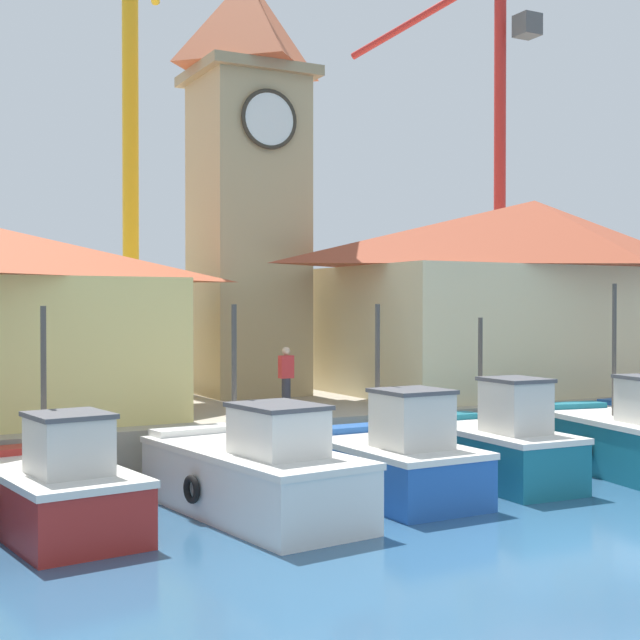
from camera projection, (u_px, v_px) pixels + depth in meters
quay_wharf at (133, 380)px, 39.04m from camera, size 120.00×40.00×1.23m
fishing_boat_left_inner at (55, 490)px, 15.15m from camera, size 2.51×4.45×3.86m
fishing_boat_mid_left at (253, 475)px, 16.37m from camera, size 2.76×5.49×3.89m
fishing_boat_center at (393, 461)px, 17.80m from camera, size 2.31×4.19×3.90m
fishing_boat_mid_right at (496, 447)px, 19.36m from camera, size 1.97×4.26×3.60m
fishing_boat_right_inner at (634, 440)px, 20.21m from camera, size 2.87×5.51×4.38m
clock_tower at (248, 171)px, 26.49m from camera, size 3.40×3.40×14.09m
warehouse_right at (534, 293)px, 28.40m from camera, size 13.26×6.64×5.99m
port_crane_near at (494, 207)px, 41.99m from camera, size 5.04×9.15×18.52m
port_crane_far at (131, 182)px, 30.91m from camera, size 3.93×7.48×18.79m
dock_worker_near_tower at (286, 378)px, 21.94m from camera, size 0.34×0.22×1.62m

